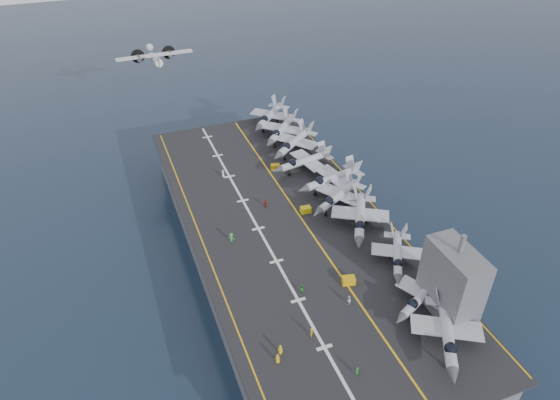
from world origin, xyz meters
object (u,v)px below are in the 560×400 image
object	(u,v)px
fighter_jet_0	(448,331)
island_superstructure	(454,274)
tow_cart_a	(348,280)
transport_plane	(155,60)

from	to	relation	value
fighter_jet_0	island_superstructure	bearing A→B (deg)	53.75
fighter_jet_0	tow_cart_a	xyz separation A→B (m)	(-7.49, 16.25, -2.05)
fighter_jet_0	tow_cart_a	bearing A→B (deg)	114.76
fighter_jet_0	tow_cart_a	size ratio (longest dim) A/B	7.61
transport_plane	island_superstructure	bearing A→B (deg)	-71.88
fighter_jet_0	tow_cart_a	world-z (taller)	fighter_jet_0
island_superstructure	tow_cart_a	bearing A→B (deg)	137.64
tow_cart_a	transport_plane	distance (m)	81.14
island_superstructure	fighter_jet_0	xyz separation A→B (m)	(-4.14, -5.64, -4.80)
fighter_jet_0	transport_plane	bearing A→B (deg)	104.77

